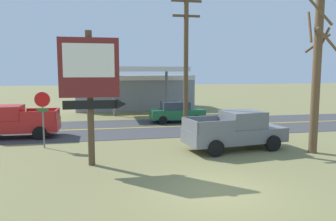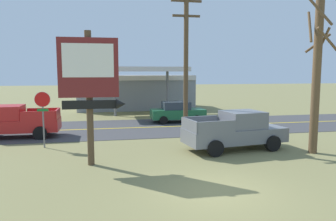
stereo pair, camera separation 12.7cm
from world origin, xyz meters
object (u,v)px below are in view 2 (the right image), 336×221
object	(u,v)px
motel_sign	(90,80)
pickup_grey_parked_on_lawn	(236,131)
utility_pole	(186,64)
gas_station	(135,91)
pickup_red_on_road	(13,122)
bare_tree	(317,73)
car_green_near_lane	(177,112)
stop_sign	(43,109)

from	to	relation	value
motel_sign	pickup_grey_parked_on_lawn	bearing A→B (deg)	12.40
utility_pole	gas_station	xyz separation A→B (m)	(-1.11, 17.51, -2.48)
motel_sign	pickup_red_on_road	world-z (taller)	motel_sign
bare_tree	car_green_near_lane	xyz separation A→B (m)	(-4.33, 10.90, -3.06)
motel_sign	car_green_near_lane	distance (m)	12.96
motel_sign	car_green_near_lane	world-z (taller)	motel_sign
stop_sign	gas_station	world-z (taller)	gas_station
pickup_red_on_road	car_green_near_lane	xyz separation A→B (m)	(11.06, 4.00, -0.13)
motel_sign	stop_sign	world-z (taller)	motel_sign
stop_sign	bare_tree	distance (m)	13.80
pickup_red_on_road	car_green_near_lane	distance (m)	11.77
bare_tree	motel_sign	bearing A→B (deg)	-179.41
gas_station	motel_sign	bearing A→B (deg)	-100.49
motel_sign	pickup_red_on_road	bearing A→B (deg)	124.60
utility_pole	motel_sign	bearing A→B (deg)	-142.48
stop_sign	utility_pole	distance (m)	8.03
utility_pole	gas_station	world-z (taller)	utility_pole
stop_sign	utility_pole	xyz separation A→B (m)	(7.66, 0.02, 2.40)
bare_tree	pickup_red_on_road	distance (m)	17.12
bare_tree	gas_station	world-z (taller)	bare_tree
gas_station	car_green_near_lane	world-z (taller)	gas_station
utility_pole	pickup_grey_parked_on_lawn	world-z (taller)	utility_pole
utility_pole	car_green_near_lane	distance (m)	8.05
utility_pole	car_green_near_lane	bearing A→B (deg)	80.81
stop_sign	gas_station	distance (m)	18.71
stop_sign	car_green_near_lane	bearing A→B (deg)	38.99
utility_pole	pickup_red_on_road	distance (m)	10.95
motel_sign	bare_tree	world-z (taller)	bare_tree
stop_sign	gas_station	xyz separation A→B (m)	(6.55, 17.53, -0.08)
pickup_red_on_road	pickup_grey_parked_on_lawn	bearing A→B (deg)	-24.46
bare_tree	gas_station	xyz separation A→B (m)	(-6.59, 21.30, -1.95)
pickup_grey_parked_on_lawn	stop_sign	bearing A→B (deg)	166.62
pickup_grey_parked_on_lawn	pickup_red_on_road	size ratio (longest dim) A/B	1.04
stop_sign	pickup_red_on_road	bearing A→B (deg)	125.73
motel_sign	gas_station	world-z (taller)	motel_sign
motel_sign	bare_tree	bearing A→B (deg)	0.59
motel_sign	pickup_grey_parked_on_lawn	distance (m)	7.78
gas_station	car_green_near_lane	xyz separation A→B (m)	(2.26, -10.40, -1.11)
motel_sign	pickup_red_on_road	size ratio (longest dim) A/B	1.09
car_green_near_lane	pickup_red_on_road	bearing A→B (deg)	-160.12
bare_tree	stop_sign	bearing A→B (deg)	163.99
motel_sign	pickup_grey_parked_on_lawn	xyz separation A→B (m)	(7.13, 1.57, -2.68)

